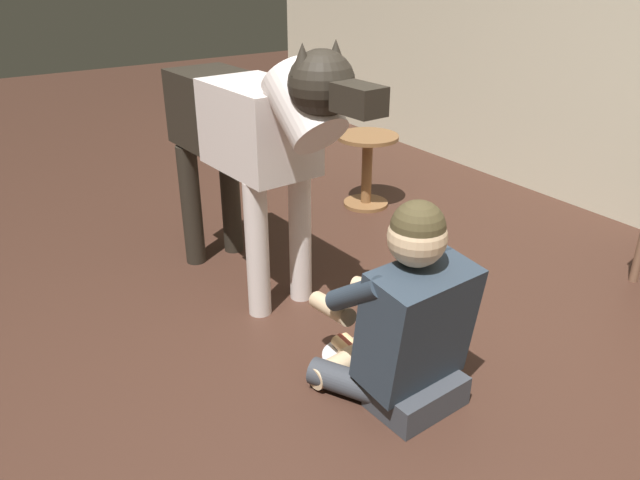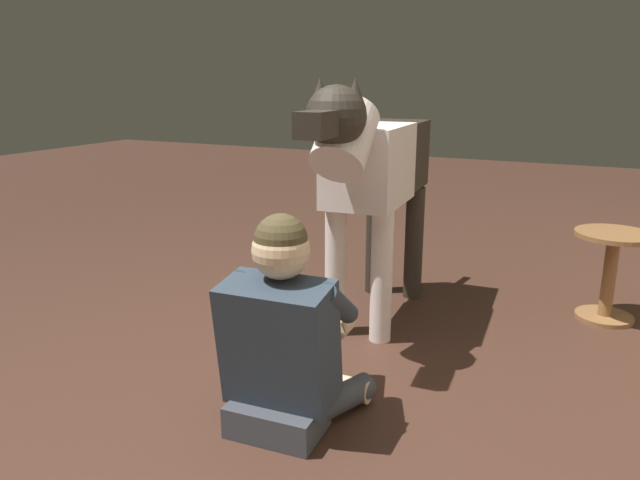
% 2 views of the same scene
% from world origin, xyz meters
% --- Properties ---
extents(ground_plane, '(15.83, 15.83, 0.00)m').
position_xyz_m(ground_plane, '(0.00, 0.00, 0.00)').
color(ground_plane, '#3F261C').
extents(person_sitting_on_floor, '(0.64, 0.58, 0.82)m').
position_xyz_m(person_sitting_on_floor, '(0.03, 0.29, 0.34)').
color(person_sitting_on_floor, '#3A3E45').
rests_on(person_sitting_on_floor, ground).
extents(large_dog, '(1.61, 0.39, 1.28)m').
position_xyz_m(large_dog, '(-1.02, 0.22, 0.82)').
color(large_dog, silver).
rests_on(large_dog, ground).
extents(hot_dog_on_plate, '(0.25, 0.25, 0.06)m').
position_xyz_m(hot_dog_on_plate, '(-0.27, 0.27, 0.02)').
color(hot_dog_on_plate, silver).
rests_on(hot_dog_on_plate, ground).
extents(round_side_table, '(0.40, 0.40, 0.49)m').
position_xyz_m(round_side_table, '(-1.61, 1.38, 0.29)').
color(round_side_table, brown).
rests_on(round_side_table, ground).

